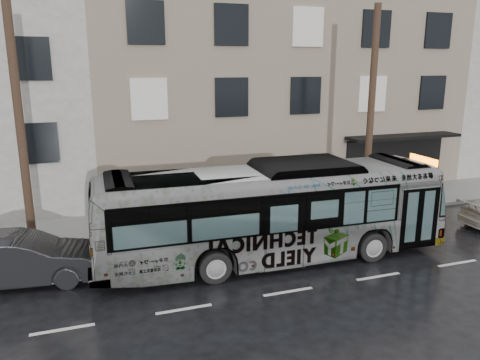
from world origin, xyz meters
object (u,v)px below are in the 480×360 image
object	(u,v)px
sign_post	(386,183)
dark_sedan	(22,260)
utility_pole_front	(371,112)
bus	(272,212)
utility_pole_rear	(20,125)

from	to	relation	value
sign_post	dark_sedan	bearing A→B (deg)	-170.35
dark_sedan	utility_pole_front	bearing A→B (deg)	-73.55
bus	dark_sedan	xyz separation A→B (m)	(-8.08, 0.73, -0.92)
dark_sedan	bus	bearing A→B (deg)	-89.10
sign_post	bus	distance (m)	7.85
utility_pole_rear	dark_sedan	bearing A→B (deg)	-91.95
bus	dark_sedan	bearing A→B (deg)	86.36
utility_pole_front	sign_post	world-z (taller)	utility_pole_front
utility_pole_rear	dark_sedan	world-z (taller)	utility_pole_rear
bus	utility_pole_front	bearing A→B (deg)	-59.61
utility_pole_front	dark_sedan	xyz separation A→B (m)	(-14.09, -2.58, -3.85)
utility_pole_front	sign_post	xyz separation A→B (m)	(1.10, 0.00, -3.30)
utility_pole_rear	bus	bearing A→B (deg)	-22.51
utility_pole_front	sign_post	size ratio (longest dim) A/B	3.75
sign_post	bus	xyz separation A→B (m)	(-7.11, -3.31, 0.36)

